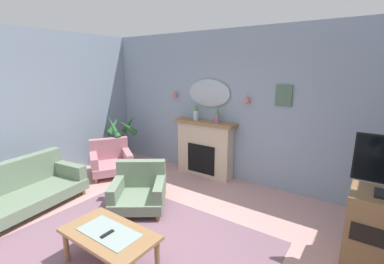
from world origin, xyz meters
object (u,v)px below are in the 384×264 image
at_px(wall_sconce_right, 247,99).
at_px(armchair_by_coffee_table, 111,159).
at_px(armchair_beside_couch, 139,189).
at_px(tv_remote, 107,234).
at_px(mantel_vase_left, 217,115).
at_px(floral_couch, 23,189).
at_px(coffee_table, 109,237).
at_px(fireplace, 204,149).
at_px(framed_picture, 284,96).
at_px(mantel_vase_centre, 196,112).
at_px(wall_mirror, 209,93).
at_px(potted_plant_corner_palm, 122,142).
at_px(wall_sconce_left, 175,94).

height_order(wall_sconce_right, armchair_by_coffee_table, wall_sconce_right).
bearing_deg(armchair_beside_couch, tv_remote, -58.08).
xyz_separation_m(mantel_vase_left, wall_sconce_right, (0.55, 0.12, 0.34)).
bearing_deg(floral_couch, coffee_table, -1.61).
bearing_deg(fireplace, wall_sconce_right, 6.16).
xyz_separation_m(framed_picture, tv_remote, (-0.88, -3.11, -1.30)).
distance_m(mantel_vase_centre, mantel_vase_left, 0.50).
bearing_deg(wall_mirror, tv_remote, -78.74).
bearing_deg(mantel_vase_left, potted_plant_corner_palm, -167.21).
bearing_deg(framed_picture, potted_plant_corner_palm, -168.69).
relative_size(mantel_vase_centre, wall_mirror, 0.37).
height_order(mantel_vase_centre, wall_sconce_left, wall_sconce_left).
distance_m(tv_remote, floral_couch, 2.26).
height_order(mantel_vase_left, wall_sconce_right, wall_sconce_right).
height_order(mantel_vase_centre, floral_couch, mantel_vase_centre).
height_order(wall_sconce_left, wall_sconce_right, same).
relative_size(mantel_vase_left, armchair_beside_couch, 0.29).
distance_m(framed_picture, floral_couch, 4.57).
relative_size(tv_remote, armchair_beside_couch, 0.14).
relative_size(wall_sconce_right, armchair_beside_couch, 0.12).
distance_m(tv_remote, armchair_by_coffee_table, 2.97).
height_order(wall_sconce_right, coffee_table, wall_sconce_right).
relative_size(mantel_vase_left, floral_couch, 0.18).
relative_size(fireplace, wall_sconce_left, 9.71).
distance_m(wall_sconce_left, coffee_table, 3.57).
bearing_deg(armchair_beside_couch, coffee_table, -58.05).
bearing_deg(tv_remote, floral_couch, 177.36).
distance_m(mantel_vase_centre, wall_sconce_left, 0.74).
height_order(framed_picture, armchair_beside_couch, framed_picture).
bearing_deg(potted_plant_corner_palm, floral_couch, -82.79).
distance_m(wall_sconce_left, framed_picture, 2.35).
distance_m(mantel_vase_left, wall_sconce_left, 1.20).
distance_m(fireplace, potted_plant_corner_palm, 2.00).
height_order(wall_sconce_right, armchair_beside_couch, wall_sconce_right).
xyz_separation_m(fireplace, tv_remote, (0.62, -2.96, -0.12)).
bearing_deg(wall_mirror, floral_couch, -118.69).
bearing_deg(framed_picture, armchair_by_coffee_table, -158.80).
bearing_deg(framed_picture, armchair_beside_couch, -130.55).
bearing_deg(mantel_vase_centre, floral_couch, -116.99).
height_order(wall_sconce_left, armchair_by_coffee_table, wall_sconce_left).
height_order(mantel_vase_centre, framed_picture, framed_picture).
distance_m(wall_mirror, floral_couch, 3.68).
relative_size(wall_mirror, armchair_beside_couch, 0.85).
bearing_deg(wall_sconce_right, mantel_vase_left, -167.69).
height_order(wall_mirror, potted_plant_corner_palm, wall_mirror).
distance_m(wall_sconce_right, coffee_table, 3.28).
bearing_deg(framed_picture, wall_sconce_left, -178.54).
height_order(wall_mirror, wall_sconce_left, wall_mirror).
xyz_separation_m(armchair_by_coffee_table, potted_plant_corner_palm, (-0.25, 0.55, 0.22)).
height_order(floral_couch, armchair_by_coffee_table, floral_couch).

